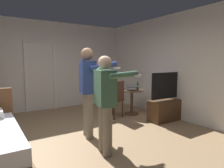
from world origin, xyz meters
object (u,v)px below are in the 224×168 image
at_px(laptop, 132,88).
at_px(bottle_on_table, 138,86).
at_px(wooden_chair, 116,98).
at_px(person_striped_shirt, 88,86).
at_px(tv_flatscreen, 167,106).
at_px(side_table, 132,98).
at_px(person_blue_shirt, 106,98).

distance_m(laptop, bottle_on_table, 0.19).
bearing_deg(wooden_chair, person_striped_shirt, -145.74).
bearing_deg(bottle_on_table, tv_flatscreen, -73.18).
distance_m(tv_flatscreen, bottle_on_table, 1.01).
bearing_deg(side_table, tv_flatscreen, -67.01).
height_order(side_table, person_blue_shirt, person_blue_shirt).
relative_size(laptop, person_blue_shirt, 0.25).
bearing_deg(bottle_on_table, wooden_chair, 178.13).
relative_size(tv_flatscreen, laptop, 3.06).
bearing_deg(bottle_on_table, person_striped_shirt, -157.55).
distance_m(side_table, person_striped_shirt, 2.07).
xyz_separation_m(tv_flatscreen, bottle_on_table, (-0.26, 0.87, 0.43)).
xyz_separation_m(laptop, wooden_chair, (-0.54, -0.01, -0.21)).
distance_m(side_table, bottle_on_table, 0.36).
height_order(tv_flatscreen, person_striped_shirt, person_striped_shirt).
xyz_separation_m(side_table, person_striped_shirt, (-1.79, -0.88, 0.55)).
bearing_deg(bottle_on_table, side_table, 150.26).
bearing_deg(person_blue_shirt, wooden_chair, 51.47).
distance_m(tv_flatscreen, laptop, 1.08).
bearing_deg(tv_flatscreen, person_striped_shirt, 178.14).
bearing_deg(person_blue_shirt, person_striped_shirt, 84.18).
height_order(side_table, wooden_chair, wooden_chair).
bearing_deg(wooden_chair, person_blue_shirt, -128.53).
bearing_deg(bottle_on_table, laptop, 168.06).
relative_size(laptop, bottle_on_table, 1.69).
height_order(wooden_chair, person_striped_shirt, person_striped_shirt).
bearing_deg(tv_flatscreen, laptop, 116.06).
bearing_deg(person_striped_shirt, person_blue_shirt, -95.82).
bearing_deg(side_table, person_blue_shirt, -138.21).
bearing_deg(wooden_chair, bottle_on_table, -1.87).
height_order(bottle_on_table, person_blue_shirt, person_blue_shirt).
relative_size(side_table, bottle_on_table, 2.96).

